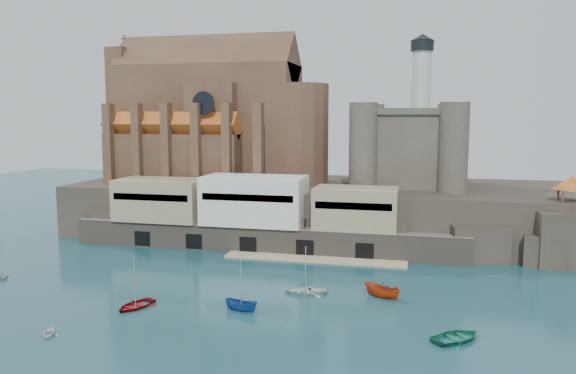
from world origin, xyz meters
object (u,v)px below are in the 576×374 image
Objects in this scene: boat_0 at (136,307)px; boat_2 at (241,310)px; church at (216,123)px; pavilion at (572,185)px; castle_keep at (409,143)px; boat_1 at (49,335)px.

boat_2 is (13.09, 2.07, 0.00)m from boat_0.
church reaches higher than pavilion.
castle_keep is 5.28× the size of boat_0.
church is 66.16m from boat_1.
pavilion is (66.13, -15.85, -9.40)m from church.
boat_0 is at bearing -147.81° from pavilion.
castle_keep is 73.43m from boat_1.
castle_keep is 10.60× the size of boat_1.
pavilion is at bearing -30.18° from castle_keep.
castle_keep is 6.52× the size of boat_2.
pavilion is 68.71m from boat_0.
castle_keep is at bearing -6.65° from boat_2.
pavilion reaches higher than boat_2.
boat_1 is (-61.77, -46.34, -12.73)m from pavilion.
boat_0 is 13.25m from boat_2.
church reaches higher than boat_0.
church is at bearing 117.47° from boat_0.
boat_0 reaches higher than boat_1.
church is 68.65m from pavilion.
castle_keep is 55.35m from boat_2.
castle_keep is 30.50m from pavilion.
castle_keep is at bearing 149.82° from pavilion.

